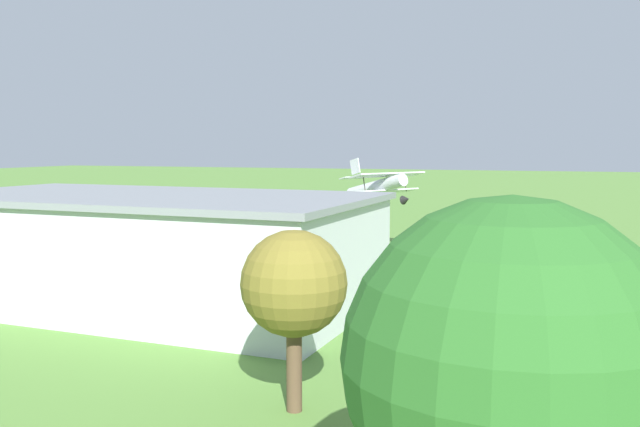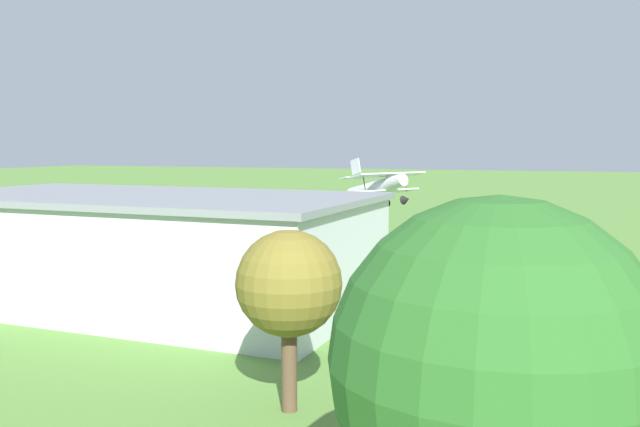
# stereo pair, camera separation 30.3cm
# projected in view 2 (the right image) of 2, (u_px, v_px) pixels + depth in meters

# --- Properties ---
(ground_plane) EXTENTS (400.00, 400.00, 0.00)m
(ground_plane) POSITION_uv_depth(u_px,v_px,m) (358.00, 241.00, 66.97)
(ground_plane) COLOR #568438
(hangar) EXTENTS (26.87, 14.97, 6.45)m
(hangar) POSITION_uv_depth(u_px,v_px,m) (144.00, 249.00, 40.10)
(hangar) COLOR silver
(hangar) RESTS_ON ground_plane
(biplane) EXTENTS (7.45, 7.37, 4.18)m
(biplane) POSITION_uv_depth(u_px,v_px,m) (379.00, 186.00, 58.29)
(biplane) COLOR silver
(car_grey) EXTENTS (2.22, 4.32, 1.70)m
(car_grey) POSITION_uv_depth(u_px,v_px,m) (393.00, 267.00, 47.30)
(car_grey) COLOR slate
(car_grey) RESTS_ON ground_plane
(car_blue) EXTENTS (2.26, 4.22, 1.67)m
(car_blue) POSITION_uv_depth(u_px,v_px,m) (114.00, 249.00, 55.95)
(car_blue) COLOR #23389E
(car_blue) RESTS_ON ground_plane
(car_green) EXTENTS (2.21, 4.08, 1.58)m
(car_green) POSITION_uv_depth(u_px,v_px,m) (52.00, 244.00, 58.84)
(car_green) COLOR #1E6B38
(car_green) RESTS_ON ground_plane
(person_beside_truck) EXTENTS (0.47, 0.47, 1.54)m
(person_beside_truck) POSITION_uv_depth(u_px,v_px,m) (399.00, 259.00, 51.36)
(person_beside_truck) COLOR orange
(person_beside_truck) RESTS_ON ground_plane
(person_watching_takeoff) EXTENTS (0.50, 0.50, 1.62)m
(person_watching_takeoff) POSITION_uv_depth(u_px,v_px,m) (256.00, 247.00, 57.06)
(person_watching_takeoff) COLOR #72338C
(person_watching_takeoff) RESTS_ON ground_plane
(tree_behind_hangar_left) EXTENTS (6.23, 6.23, 8.38)m
(tree_behind_hangar_left) POSITION_uv_depth(u_px,v_px,m) (496.00, 364.00, 12.64)
(tree_behind_hangar_left) COLOR brown
(tree_behind_hangar_left) RESTS_ON ground_plane
(tree_near_perimeter_road) EXTENTS (3.70, 3.70, 6.39)m
(tree_near_perimeter_road) POSITION_uv_depth(u_px,v_px,m) (289.00, 285.00, 23.55)
(tree_near_perimeter_road) COLOR brown
(tree_near_perimeter_road) RESTS_ON ground_plane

